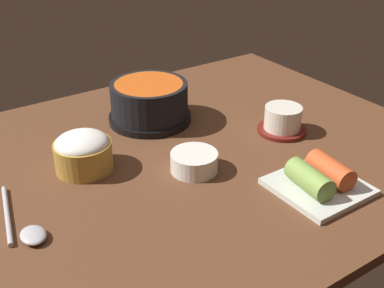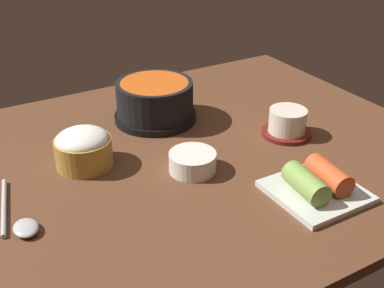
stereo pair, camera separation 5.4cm
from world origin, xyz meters
The scene contains 7 objects.
dining_table centered at (0.00, 0.00, 1.00)cm, with size 100.00×76.00×2.00cm, color #56331E.
stone_pot centered at (3.56, 15.99, 6.29)cm, with size 17.18×17.18×8.36cm.
rice_bowl centered at (-15.64, 5.61, 5.54)cm, with size 10.04×10.04×6.94cm.
tea_cup_with_saucer centered at (22.95, -3.35, 4.60)cm, with size 9.79×9.79×5.42cm.
banchan_cup_center centered at (0.32, -5.63, 3.85)cm, with size 8.30×8.30×3.45cm.
kimchi_plate centered at (13.53, -21.98, 3.85)cm, with size 13.92×13.92×4.83cm.
spoon centered at (-29.85, -5.74, 2.62)cm, with size 5.39×17.26×1.35cm.
Camera 1 is at (-41.43, -65.95, 47.59)cm, focal length 45.96 mm.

